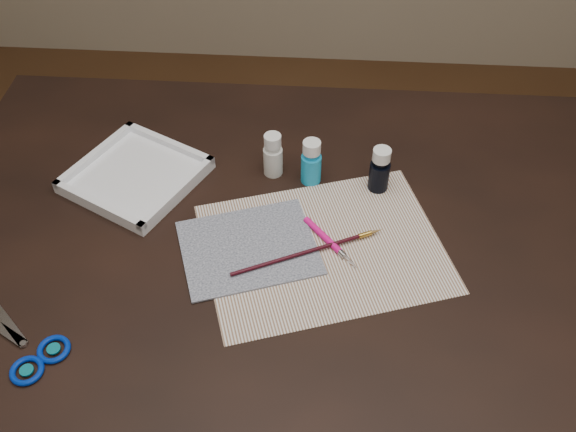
# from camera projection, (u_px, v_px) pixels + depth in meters

# --- Properties ---
(ground) EXTENTS (3.50, 3.50, 0.02)m
(ground) POSITION_uv_depth(u_px,v_px,m) (288.00, 431.00, 1.67)
(ground) COLOR #422614
(ground) RESTS_ON ground
(table) EXTENTS (1.30, 0.90, 0.75)m
(table) POSITION_uv_depth(u_px,v_px,m) (288.00, 352.00, 1.39)
(table) COLOR black
(table) RESTS_ON ground
(paper) EXTENTS (0.48, 0.41, 0.00)m
(paper) POSITION_uv_depth(u_px,v_px,m) (323.00, 248.00, 1.10)
(paper) COLOR white
(paper) RESTS_ON table
(canvas) EXTENTS (0.27, 0.24, 0.00)m
(canvas) POSITION_uv_depth(u_px,v_px,m) (249.00, 248.00, 1.09)
(canvas) COLOR black
(canvas) RESTS_ON paper
(paint_bottle_white) EXTENTS (0.04, 0.04, 0.09)m
(paint_bottle_white) POSITION_uv_depth(u_px,v_px,m) (273.00, 154.00, 1.20)
(paint_bottle_white) COLOR silver
(paint_bottle_white) RESTS_ON table
(paint_bottle_cyan) EXTENTS (0.05, 0.05, 0.09)m
(paint_bottle_cyan) POSITION_uv_depth(u_px,v_px,m) (311.00, 162.00, 1.18)
(paint_bottle_cyan) COLOR #159AD2
(paint_bottle_cyan) RESTS_ON table
(paint_bottle_navy) EXTENTS (0.04, 0.04, 0.09)m
(paint_bottle_navy) POSITION_uv_depth(u_px,v_px,m) (380.00, 169.00, 1.17)
(paint_bottle_navy) COLOR black
(paint_bottle_navy) RESTS_ON table
(paintbrush) EXTENTS (0.26, 0.13, 0.01)m
(paintbrush) POSITION_uv_depth(u_px,v_px,m) (309.00, 251.00, 1.08)
(paintbrush) COLOR black
(paintbrush) RESTS_ON canvas
(craft_knife) EXTENTS (0.10, 0.11, 0.01)m
(craft_knife) POSITION_uv_depth(u_px,v_px,m) (331.00, 243.00, 1.10)
(craft_knife) COLOR #ED0F83
(craft_knife) RESTS_ON paper
(scissors) EXTENTS (0.22, 0.18, 0.01)m
(scissors) POSITION_uv_depth(u_px,v_px,m) (13.00, 341.00, 0.96)
(scissors) COLOR silver
(scissors) RESTS_ON table
(palette_tray) EXTENTS (0.29, 0.29, 0.03)m
(palette_tray) POSITION_uv_depth(u_px,v_px,m) (136.00, 175.00, 1.21)
(palette_tray) COLOR white
(palette_tray) RESTS_ON table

